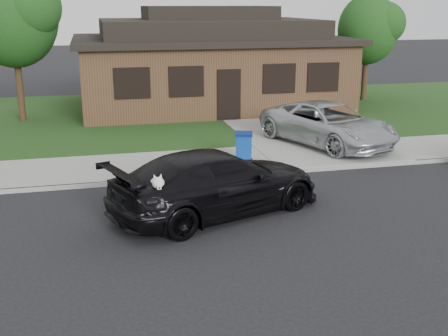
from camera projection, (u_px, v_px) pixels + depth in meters
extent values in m
plane|color=black|center=(174.00, 229.00, 12.71)|extent=(120.00, 120.00, 0.00)
cube|color=gray|center=(150.00, 166.00, 17.36)|extent=(60.00, 3.00, 0.12)
cube|color=gray|center=(156.00, 181.00, 15.96)|extent=(60.00, 0.12, 0.12)
cube|color=#193814|center=(130.00, 117.00, 24.82)|extent=(60.00, 13.00, 0.13)
cube|color=gray|center=(281.00, 124.00, 23.36)|extent=(4.50, 13.00, 0.14)
imported|color=black|center=(217.00, 183.00, 13.45)|extent=(5.77, 3.94, 1.55)
ellipsoid|color=white|center=(157.00, 184.00, 12.10)|extent=(0.34, 0.40, 0.30)
sphere|color=white|center=(158.00, 183.00, 11.85)|extent=(0.26, 0.26, 0.26)
cube|color=white|center=(159.00, 187.00, 11.75)|extent=(0.09, 0.12, 0.08)
sphere|color=black|center=(159.00, 188.00, 11.69)|extent=(0.04, 0.04, 0.04)
cone|color=white|center=(155.00, 177.00, 11.85)|extent=(0.11, 0.11, 0.14)
cone|color=white|center=(161.00, 176.00, 11.88)|extent=(0.11, 0.11, 0.14)
imported|color=#B0B4B8|center=(328.00, 124.00, 19.52)|extent=(4.11, 5.74, 1.45)
cube|color=#0D3B94|center=(244.00, 148.00, 17.72)|extent=(0.61, 0.61, 0.81)
cube|color=navy|center=(244.00, 134.00, 17.59)|extent=(0.67, 0.67, 0.09)
cylinder|color=black|center=(240.00, 160.00, 17.54)|extent=(0.08, 0.13, 0.13)
cylinder|color=black|center=(251.00, 160.00, 17.62)|extent=(0.08, 0.13, 0.13)
cube|color=#422B1C|center=(209.00, 74.00, 27.14)|extent=(12.00, 8.00, 3.00)
cube|color=black|center=(209.00, 39.00, 26.68)|extent=(12.60, 8.60, 0.25)
cube|color=black|center=(209.00, 28.00, 26.53)|extent=(10.00, 6.50, 0.80)
cube|color=black|center=(208.00, 13.00, 26.33)|extent=(6.00, 3.50, 0.60)
cube|color=black|center=(229.00, 95.00, 23.49)|extent=(1.00, 0.06, 2.10)
cube|color=black|center=(132.00, 83.00, 22.43)|extent=(1.30, 0.05, 1.10)
cube|color=black|center=(186.00, 81.00, 22.92)|extent=(1.30, 0.05, 1.10)
cube|color=black|center=(279.00, 79.00, 23.81)|extent=(1.30, 0.05, 1.10)
cube|color=black|center=(323.00, 77.00, 24.26)|extent=(1.30, 0.05, 1.10)
cylinder|color=#332114|center=(20.00, 91.00, 23.45)|extent=(0.28, 0.28, 2.48)
ellipsoid|color=#143811|center=(13.00, 16.00, 22.59)|extent=(3.60, 3.60, 4.14)
sphere|color=#26591E|center=(29.00, 7.00, 22.14)|extent=(2.52, 2.52, 2.52)
cylinder|color=#332114|center=(364.00, 80.00, 28.59)|extent=(0.28, 0.28, 2.03)
ellipsoid|color=#143811|center=(368.00, 29.00, 27.88)|extent=(3.00, 3.00, 3.45)
sphere|color=#26591E|center=(384.00, 23.00, 27.51)|extent=(2.10, 2.10, 2.10)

